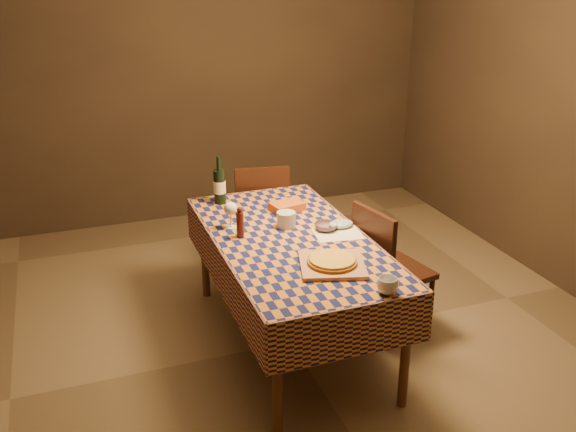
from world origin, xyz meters
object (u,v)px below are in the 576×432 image
at_px(dining_table, 291,249).
at_px(wine_bottle, 220,186).
at_px(cutting_board, 332,265).
at_px(pizza, 332,261).
at_px(bowl, 326,227).
at_px(chair_far, 261,212).
at_px(chair_right, 385,265).
at_px(white_plate, 289,206).

distance_m(dining_table, wine_bottle, 0.82).
bearing_deg(cutting_board, wine_bottle, 106.03).
relative_size(pizza, bowl, 2.50).
relative_size(dining_table, cutting_board, 5.06).
bearing_deg(dining_table, wine_bottle, 109.22).
height_order(cutting_board, pizza, pizza).
bearing_deg(chair_far, cutting_board, -92.20).
relative_size(bowl, chair_far, 0.16).
relative_size(bowl, wine_bottle, 0.43).
distance_m(dining_table, chair_far, 1.10).
bearing_deg(cutting_board, chair_right, 32.94).
bearing_deg(wine_bottle, dining_table, -70.78).
bearing_deg(chair_far, wine_bottle, -141.19).
xyz_separation_m(cutting_board, pizza, (-0.00, 0.00, 0.03)).
bearing_deg(white_plate, cutting_board, -95.23).
distance_m(pizza, wine_bottle, 1.26).
bearing_deg(cutting_board, dining_table, 100.53).
distance_m(bowl, chair_right, 0.48).
bearing_deg(dining_table, bowl, 8.90).
height_order(wine_bottle, chair_right, wine_bottle).
height_order(dining_table, white_plate, white_plate).
distance_m(bowl, white_plate, 0.47).
relative_size(dining_table, pizza, 4.97).
bearing_deg(wine_bottle, bowl, -53.81).
relative_size(pizza, white_plate, 1.53).
distance_m(cutting_board, white_plate, 0.97).
relative_size(cutting_board, bowl, 2.45).
bearing_deg(chair_right, chair_far, 112.35).
distance_m(pizza, chair_far, 1.56).
height_order(white_plate, chair_right, chair_right).
height_order(pizza, white_plate, pizza).
xyz_separation_m(chair_far, chair_right, (0.49, -1.18, 0.00)).
bearing_deg(dining_table, pizza, -79.47).
bearing_deg(bowl, dining_table, -171.10).
height_order(pizza, wine_bottle, wine_bottle).
xyz_separation_m(white_plate, chair_far, (-0.03, 0.57, -0.25)).
relative_size(dining_table, chair_far, 1.98).
xyz_separation_m(bowl, chair_far, (-0.12, 1.04, -0.27)).
bearing_deg(dining_table, chair_far, 82.43).
relative_size(white_plate, chair_far, 0.26).
bearing_deg(dining_table, white_plate, 71.22).
xyz_separation_m(cutting_board, white_plate, (0.09, 0.96, -0.00)).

